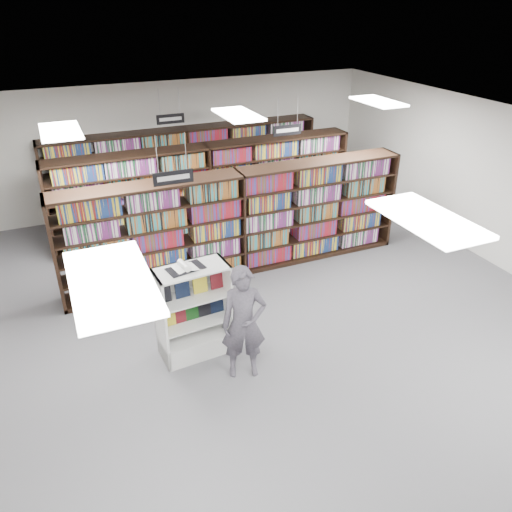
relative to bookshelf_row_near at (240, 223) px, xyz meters
name	(u,v)px	position (x,y,z in m)	size (l,w,h in m)	color
floor	(283,320)	(0.00, -2.00, -1.05)	(12.00, 12.00, 0.00)	#4C4C50
ceiling	(288,140)	(0.00, -2.00, 2.15)	(10.00, 12.00, 0.10)	silver
wall_back	(182,145)	(0.00, 4.00, 0.55)	(10.00, 0.10, 3.20)	silver
bookshelf_row_near	(240,223)	(0.00, 0.00, 0.00)	(7.00, 0.60, 2.10)	black
bookshelf_row_mid	(208,190)	(0.00, 2.00, 0.00)	(7.00, 0.60, 2.10)	black
bookshelf_row_far	(187,169)	(0.00, 3.70, 0.00)	(7.00, 0.60, 2.10)	black
aisle_sign_left	(173,176)	(-1.50, -1.00, 1.48)	(0.65, 0.02, 0.80)	#B2B2B7
aisle_sign_right	(287,129)	(1.50, 1.00, 1.48)	(0.65, 0.02, 0.80)	#B2B2B7
aisle_sign_center	(170,118)	(-0.50, 3.00, 1.48)	(0.65, 0.02, 0.80)	#B2B2B7
troffer_front_left	(111,282)	(-3.00, -5.00, 2.11)	(0.60, 1.20, 0.04)	white
troffer_front_center	(427,219)	(0.00, -5.00, 2.11)	(0.60, 1.20, 0.04)	white
troffer_back_left	(60,131)	(-3.00, 0.00, 2.11)	(0.60, 1.20, 0.04)	white
troffer_back_center	(238,115)	(0.00, 0.00, 2.11)	(0.60, 1.20, 0.04)	white
troffer_back_right	(378,102)	(3.00, 0.00, 2.11)	(0.60, 1.20, 0.04)	white
endcap_display	(194,325)	(-1.64, -2.18, -0.55)	(1.14, 0.63, 1.54)	white
open_book	(185,267)	(-1.73, -2.21, 0.52)	(0.59, 0.41, 0.12)	black
shopper	(244,323)	(-1.12, -2.97, -0.15)	(0.65, 0.43, 1.79)	#514C57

